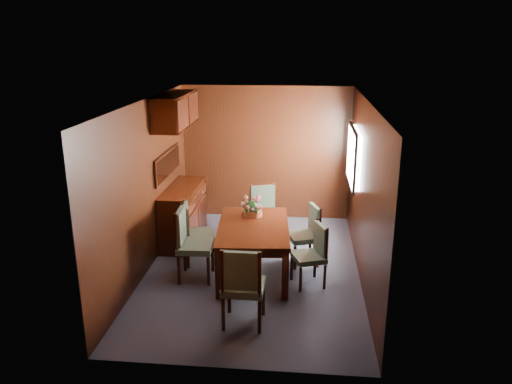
# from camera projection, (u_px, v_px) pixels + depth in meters

# --- Properties ---
(ground) EXTENTS (4.50, 4.50, 0.00)m
(ground) POSITION_uv_depth(u_px,v_px,m) (253.00, 269.00, 7.19)
(ground) COLOR #3F4456
(ground) RESTS_ON ground
(room_shell) EXTENTS (3.06, 4.52, 2.41)m
(room_shell) POSITION_uv_depth(u_px,v_px,m) (248.00, 154.00, 7.03)
(room_shell) COLOR black
(room_shell) RESTS_ON ground
(sideboard) EXTENTS (0.48, 1.40, 0.90)m
(sideboard) POSITION_uv_depth(u_px,v_px,m) (183.00, 214.00, 8.12)
(sideboard) COLOR black
(sideboard) RESTS_ON ground
(dining_table) EXTENTS (1.08, 1.61, 0.72)m
(dining_table) POSITION_uv_depth(u_px,v_px,m) (253.00, 233.00, 6.89)
(dining_table) COLOR black
(dining_table) RESTS_ON ground
(chair_left_near) EXTENTS (0.49, 0.51, 1.02)m
(chair_left_near) POSITION_uv_depth(u_px,v_px,m) (190.00, 240.00, 6.78)
(chair_left_near) COLOR black
(chair_left_near) RESTS_ON ground
(chair_left_far) EXTENTS (0.52, 0.54, 0.93)m
(chair_left_far) POSITION_uv_depth(u_px,v_px,m) (194.00, 230.00, 7.28)
(chair_left_far) COLOR black
(chair_left_far) RESTS_ON ground
(chair_right_near) EXTENTS (0.51, 0.52, 0.87)m
(chair_right_near) POSITION_uv_depth(u_px,v_px,m) (313.00, 251.00, 6.64)
(chair_right_near) COLOR black
(chair_right_near) RESTS_ON ground
(chair_right_far) EXTENTS (0.52, 0.54, 0.90)m
(chair_right_far) POSITION_uv_depth(u_px,v_px,m) (308.00, 231.00, 7.27)
(chair_right_far) COLOR black
(chair_right_far) RESTS_ON ground
(chair_head) EXTENTS (0.49, 0.47, 1.00)m
(chair_head) POSITION_uv_depth(u_px,v_px,m) (243.00, 283.00, 5.63)
(chair_head) COLOR black
(chair_head) RESTS_ON ground
(chair_foot) EXTENTS (0.54, 0.53, 0.92)m
(chair_foot) POSITION_uv_depth(u_px,v_px,m) (264.00, 210.00, 8.09)
(chair_foot) COLOR black
(chair_foot) RESTS_ON ground
(flower_centerpiece) EXTENTS (0.32, 0.32, 0.32)m
(flower_centerpiece) POSITION_uv_depth(u_px,v_px,m) (252.00, 206.00, 7.19)
(flower_centerpiece) COLOR #C86B3D
(flower_centerpiece) RESTS_ON dining_table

